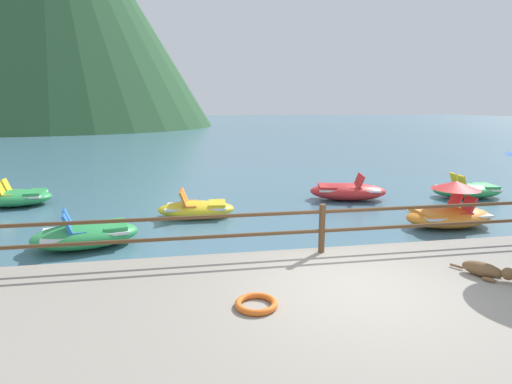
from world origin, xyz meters
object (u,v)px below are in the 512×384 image
object	(u,v)px
life_ring	(256,304)
pedal_boat_3	(468,190)
pedal_boat_0	(449,212)
dog_resting	(487,270)
pedal_boat_5	(86,234)
pedal_boat_1	(197,209)
pedal_boat_2	(347,191)
pedal_boat_4	(17,197)

from	to	relation	value
life_ring	pedal_boat_3	distance (m)	11.62
pedal_boat_0	pedal_boat_3	distance (m)	4.27
dog_resting	pedal_boat_5	size ratio (longest dim) A/B	0.38
pedal_boat_1	pedal_boat_5	bearing A→B (deg)	-139.88
pedal_boat_0	pedal_boat_1	world-z (taller)	pedal_boat_0
pedal_boat_0	pedal_boat_5	world-z (taller)	pedal_boat_0
pedal_boat_1	pedal_boat_2	world-z (taller)	pedal_boat_2
pedal_boat_3	pedal_boat_4	bearing A→B (deg)	174.70
life_ring	pedal_boat_2	bearing A→B (deg)	59.77
pedal_boat_0	pedal_boat_2	xyz separation A→B (m)	(-1.44, 3.52, -0.11)
pedal_boat_2	pedal_boat_5	distance (m)	8.55
pedal_boat_1	pedal_boat_5	xyz separation A→B (m)	(-2.57, -2.17, 0.04)
pedal_boat_2	pedal_boat_5	world-z (taller)	pedal_boat_2
pedal_boat_2	pedal_boat_5	bearing A→B (deg)	-155.38
dog_resting	pedal_boat_4	size ratio (longest dim) A/B	0.44
dog_resting	pedal_boat_1	size ratio (longest dim) A/B	0.42
dog_resting	pedal_boat_0	bearing A→B (deg)	62.24
pedal_boat_3	pedal_boat_4	size ratio (longest dim) A/B	1.15
pedal_boat_0	pedal_boat_2	size ratio (longest dim) A/B	0.88
pedal_boat_1	pedal_boat_2	distance (m)	5.38
pedal_boat_5	pedal_boat_3	bearing A→B (deg)	14.71
life_ring	pedal_boat_5	xyz separation A→B (m)	(-3.20, 4.29, -0.16)
pedal_boat_2	pedal_boat_3	size ratio (longest dim) A/B	1.10
pedal_boat_2	pedal_boat_3	world-z (taller)	pedal_boat_2
pedal_boat_2	pedal_boat_0	bearing A→B (deg)	-67.78
pedal_boat_0	pedal_boat_4	bearing A→B (deg)	159.77
pedal_boat_1	pedal_boat_4	distance (m)	6.19
pedal_boat_0	pedal_boat_4	size ratio (longest dim) A/B	1.12
pedal_boat_0	pedal_boat_1	xyz separation A→B (m)	(-6.64, 2.12, -0.16)
pedal_boat_1	pedal_boat_3	distance (m)	9.58
pedal_boat_2	pedal_boat_1	bearing A→B (deg)	-164.98
life_ring	pedal_boat_2	size ratio (longest dim) A/B	0.22
pedal_boat_0	pedal_boat_3	xyz separation A→B (m)	(2.89, 3.13, -0.14)
pedal_boat_2	pedal_boat_4	bearing A→B (deg)	174.61
pedal_boat_3	pedal_boat_5	xyz separation A→B (m)	(-12.10, -3.18, 0.03)
dog_resting	pedal_boat_0	distance (m)	4.51
pedal_boat_4	life_ring	bearing A→B (deg)	-54.53
pedal_boat_0	pedal_boat_4	distance (m)	13.15
dog_resting	pedal_boat_4	bearing A→B (deg)	140.17
life_ring	pedal_boat_4	size ratio (longest dim) A/B	0.28
pedal_boat_1	pedal_boat_5	world-z (taller)	pedal_boat_5
dog_resting	pedal_boat_2	distance (m)	7.54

